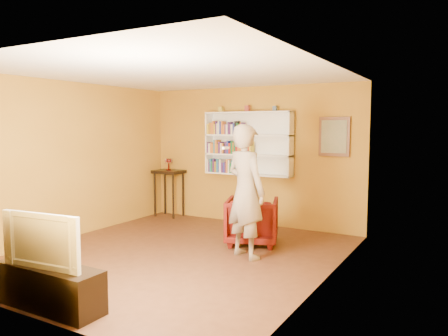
% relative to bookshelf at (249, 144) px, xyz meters
% --- Properties ---
extents(room_shell, '(5.30, 5.80, 2.88)m').
position_rel_bookshelf_xyz_m(room_shell, '(0.00, -2.41, -0.58)').
color(room_shell, '#452616').
rests_on(room_shell, ground).
extents(bookshelf, '(1.80, 0.29, 1.23)m').
position_rel_bookshelf_xyz_m(bookshelf, '(0.00, 0.00, 0.00)').
color(bookshelf, white).
rests_on(bookshelf, room_shell).
extents(books_row_lower, '(0.88, 0.19, 0.27)m').
position_rel_bookshelf_xyz_m(books_row_lower, '(-0.42, -0.11, -0.46)').
color(books_row_lower, silver).
rests_on(books_row_lower, bookshelf).
extents(books_row_middle, '(0.98, 0.19, 0.27)m').
position_rel_bookshelf_xyz_m(books_row_middle, '(-0.36, -0.11, -0.09)').
color(books_row_middle, '#452062').
rests_on(books_row_middle, bookshelf).
extents(books_row_upper, '(0.79, 0.19, 0.27)m').
position_rel_bookshelf_xyz_m(books_row_upper, '(-0.46, -0.10, 0.29)').
color(books_row_upper, gold).
rests_on(books_row_upper, bookshelf).
extents(ornament_left, '(0.08, 0.08, 0.11)m').
position_rel_bookshelf_xyz_m(ornament_left, '(-0.61, -0.06, 0.67)').
color(ornament_left, gold).
rests_on(ornament_left, bookshelf).
extents(ornament_centre, '(0.09, 0.09, 0.12)m').
position_rel_bookshelf_xyz_m(ornament_centre, '(-0.02, -0.06, 0.68)').
color(ornament_centre, brown).
rests_on(ornament_centre, bookshelf).
extents(ornament_right, '(0.07, 0.07, 0.10)m').
position_rel_bookshelf_xyz_m(ornament_right, '(0.56, -0.06, 0.67)').
color(ornament_right, '#455974').
rests_on(ornament_right, bookshelf).
extents(framed_painting, '(0.55, 0.05, 0.70)m').
position_rel_bookshelf_xyz_m(framed_painting, '(1.65, 0.05, 0.16)').
color(framed_painting, '#552E18').
rests_on(framed_painting, room_shell).
extents(console_table, '(0.61, 0.46, 1.00)m').
position_rel_bookshelf_xyz_m(console_table, '(-1.85, -0.16, -0.77)').
color(console_table, black).
rests_on(console_table, ground).
extents(ruby_lustre, '(0.16, 0.16, 0.25)m').
position_rel_bookshelf_xyz_m(ruby_lustre, '(-1.85, -0.16, -0.42)').
color(ruby_lustre, maroon).
rests_on(ruby_lustre, console_table).
extents(armchair, '(1.06, 1.08, 0.77)m').
position_rel_bookshelf_xyz_m(armchair, '(0.70, -1.28, -1.21)').
color(armchair, '#440404').
rests_on(armchair, ground).
extents(person, '(0.84, 0.70, 1.97)m').
position_rel_bookshelf_xyz_m(person, '(0.94, -1.99, -0.61)').
color(person, '#776757').
rests_on(person, ground).
extents(game_remote, '(0.04, 0.15, 0.04)m').
position_rel_bookshelf_xyz_m(game_remote, '(0.72, -2.21, 0.03)').
color(game_remote, white).
rests_on(game_remote, person).
extents(tv_cabinet, '(1.29, 0.39, 0.46)m').
position_rel_bookshelf_xyz_m(tv_cabinet, '(-0.03, -4.66, -1.36)').
color(tv_cabinet, black).
rests_on(tv_cabinet, ground).
extents(television, '(1.02, 0.23, 0.58)m').
position_rel_bookshelf_xyz_m(television, '(-0.03, -4.66, -0.84)').
color(television, black).
rests_on(television, tv_cabinet).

